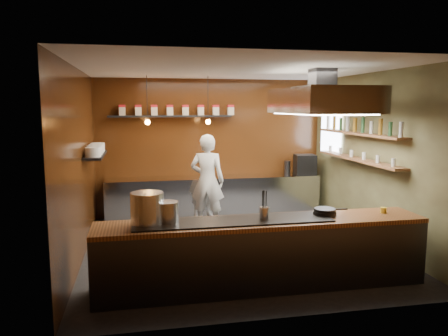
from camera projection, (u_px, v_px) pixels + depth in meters
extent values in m
plane|color=black|center=(236.00, 249.00, 7.44)|extent=(5.00, 5.00, 0.00)
plane|color=#3C1B0A|center=(211.00, 148.00, 9.66)|extent=(5.00, 0.00, 5.00)
plane|color=#3C1B0A|center=(79.00, 166.00, 6.75)|extent=(0.00, 5.00, 5.00)
plane|color=#474328|center=(374.00, 158.00, 7.71)|extent=(0.00, 5.00, 5.00)
plane|color=silver|center=(237.00, 69.00, 7.02)|extent=(5.00, 5.00, 0.00)
plane|color=white|center=(331.00, 130.00, 9.30)|extent=(0.00, 1.00, 1.00)
cube|color=silver|center=(214.00, 197.00, 9.49)|extent=(4.60, 0.65, 0.90)
cube|color=#38383D|center=(262.00, 256.00, 5.83)|extent=(4.40, 0.70, 0.86)
cube|color=brown|center=(263.00, 222.00, 5.76)|extent=(4.40, 0.72, 0.06)
cube|color=black|center=(233.00, 221.00, 5.68)|extent=(2.60, 0.55, 0.02)
cube|color=black|center=(171.00, 116.00, 9.25)|extent=(2.60, 0.26, 0.04)
cube|color=black|center=(96.00, 155.00, 7.75)|extent=(0.30, 1.40, 0.04)
cube|color=brown|center=(359.00, 133.00, 7.91)|extent=(0.26, 2.80, 0.04)
cube|color=brown|center=(357.00, 159.00, 7.98)|extent=(0.26, 2.80, 0.04)
cube|color=#38383D|center=(322.00, 78.00, 6.90)|extent=(0.35, 0.35, 0.30)
cube|color=silver|center=(322.00, 101.00, 6.95)|extent=(1.20, 2.00, 0.40)
cube|color=white|center=(321.00, 114.00, 6.98)|extent=(1.00, 1.80, 0.02)
cylinder|color=black|center=(147.00, 99.00, 8.47)|extent=(0.01, 0.01, 0.90)
sphere|color=orange|center=(148.00, 122.00, 8.53)|extent=(0.10, 0.10, 0.10)
cylinder|color=black|center=(208.00, 99.00, 8.70)|extent=(0.01, 0.01, 0.90)
sphere|color=orange|center=(208.00, 122.00, 8.76)|extent=(0.10, 0.10, 0.10)
cube|color=beige|center=(122.00, 111.00, 9.05)|extent=(0.13, 0.13, 0.17)
cube|color=#B3161E|center=(122.00, 106.00, 9.03)|extent=(0.13, 0.13, 0.05)
cube|color=beige|center=(138.00, 111.00, 9.11)|extent=(0.13, 0.13, 0.17)
cube|color=#B3161E|center=(138.00, 106.00, 9.09)|extent=(0.14, 0.13, 0.05)
cube|color=beige|center=(154.00, 111.00, 9.17)|extent=(0.13, 0.13, 0.17)
cube|color=#B3161E|center=(154.00, 106.00, 9.16)|extent=(0.13, 0.13, 0.05)
cube|color=beige|center=(170.00, 111.00, 9.24)|extent=(0.13, 0.13, 0.17)
cube|color=#B3161E|center=(170.00, 106.00, 9.22)|extent=(0.14, 0.13, 0.05)
cube|color=beige|center=(185.00, 111.00, 9.30)|extent=(0.13, 0.13, 0.17)
cube|color=#B3161E|center=(185.00, 106.00, 9.28)|extent=(0.14, 0.13, 0.05)
cube|color=beige|center=(201.00, 111.00, 9.36)|extent=(0.13, 0.13, 0.17)
cube|color=#B3161E|center=(201.00, 106.00, 9.35)|extent=(0.14, 0.13, 0.05)
cube|color=beige|center=(216.00, 111.00, 9.42)|extent=(0.13, 0.13, 0.17)
cube|color=#B3161E|center=(216.00, 106.00, 9.41)|extent=(0.14, 0.13, 0.05)
cube|color=beige|center=(231.00, 111.00, 9.49)|extent=(0.13, 0.13, 0.17)
cube|color=#B3161E|center=(231.00, 106.00, 9.47)|extent=(0.14, 0.13, 0.05)
cylinder|color=white|center=(93.00, 152.00, 7.30)|extent=(0.26, 0.26, 0.16)
cylinder|color=white|center=(95.00, 150.00, 7.59)|extent=(0.26, 0.26, 0.16)
cylinder|color=white|center=(96.00, 149.00, 7.88)|extent=(0.26, 0.26, 0.16)
cylinder|color=white|center=(98.00, 147.00, 8.17)|extent=(0.26, 0.26, 0.16)
cylinder|color=silver|center=(401.00, 129.00, 6.63)|extent=(0.06, 0.06, 0.24)
cylinder|color=#2D5933|center=(390.00, 129.00, 6.91)|extent=(0.06, 0.06, 0.24)
cylinder|color=#8C601E|center=(380.00, 128.00, 7.19)|extent=(0.06, 0.06, 0.24)
cylinder|color=silver|center=(371.00, 127.00, 7.47)|extent=(0.06, 0.06, 0.24)
cylinder|color=#2D5933|center=(363.00, 126.00, 7.75)|extent=(0.06, 0.06, 0.24)
cylinder|color=#8C601E|center=(355.00, 125.00, 8.03)|extent=(0.06, 0.06, 0.24)
cylinder|color=silver|center=(348.00, 125.00, 8.31)|extent=(0.06, 0.06, 0.24)
cylinder|color=#2D5933|center=(341.00, 124.00, 8.59)|extent=(0.06, 0.06, 0.24)
cylinder|color=#8C601E|center=(334.00, 124.00, 8.87)|extent=(0.06, 0.06, 0.24)
cylinder|color=silver|center=(328.00, 123.00, 9.15)|extent=(0.06, 0.06, 0.24)
cylinder|color=silver|center=(394.00, 162.00, 6.85)|extent=(0.07, 0.07, 0.13)
cylinder|color=silver|center=(378.00, 159.00, 7.30)|extent=(0.07, 0.07, 0.13)
cylinder|color=silver|center=(364.00, 156.00, 7.74)|extent=(0.07, 0.07, 0.13)
cylinder|color=silver|center=(352.00, 153.00, 8.19)|extent=(0.07, 0.07, 0.13)
cylinder|color=silver|center=(341.00, 151.00, 8.64)|extent=(0.07, 0.07, 0.13)
cylinder|color=silver|center=(331.00, 149.00, 9.08)|extent=(0.07, 0.07, 0.13)
cylinder|color=#B7BABF|center=(147.00, 208.00, 5.47)|extent=(0.52, 0.52, 0.40)
cylinder|color=#B3B5BA|center=(167.00, 212.00, 5.57)|extent=(0.31, 0.31, 0.27)
cylinder|color=silver|center=(264.00, 213.00, 5.72)|extent=(0.13, 0.13, 0.16)
cylinder|color=black|center=(325.00, 213.00, 6.00)|extent=(0.32, 0.32, 0.04)
cylinder|color=black|center=(325.00, 210.00, 5.99)|extent=(0.29, 0.29, 0.04)
cylinder|color=black|center=(341.00, 209.00, 6.03)|extent=(0.18, 0.03, 0.02)
cylinder|color=yellow|center=(383.00, 210.00, 6.14)|extent=(0.11, 0.11, 0.08)
cube|color=black|center=(305.00, 165.00, 9.73)|extent=(0.49, 0.47, 0.44)
imported|color=white|center=(207.00, 181.00, 8.71)|extent=(0.79, 0.65, 1.87)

